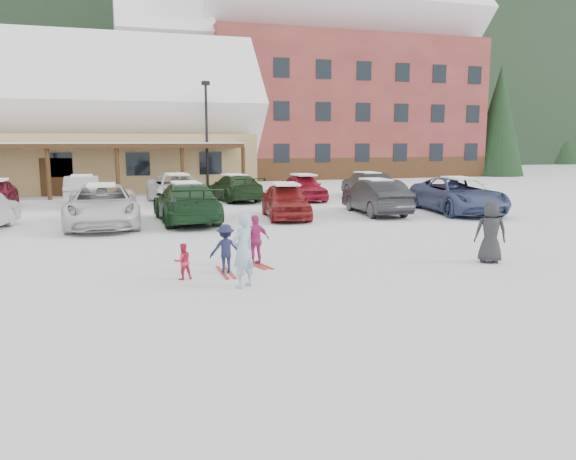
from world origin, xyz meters
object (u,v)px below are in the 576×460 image
object	(u,v)px
alpine_hotel	(315,81)
parked_car_13	(367,185)
child_magenta	(256,240)
parked_car_5	(376,197)
adult_skier	(243,250)
parked_car_9	(82,191)
parked_car_12	(304,187)
parked_car_3	(186,203)
day_lodge	(28,129)
lamp_post	(207,131)
parked_car_2	(102,205)
toddler_red	(183,261)
parked_car_10	(177,189)
bystander_dark	(491,232)
parked_car_4	(285,201)
child_navy	(226,249)
parked_car_11	(235,188)
parked_car_6	(458,195)

from	to	relation	value
alpine_hotel	parked_car_13	distance (m)	22.71
child_magenta	parked_car_5	distance (m)	11.26
adult_skier	parked_car_9	distance (m)	18.30
parked_car_5	parked_car_12	bearing A→B (deg)	-75.70
parked_car_3	child_magenta	bearing A→B (deg)	93.42
day_lodge	adult_skier	xyz separation A→B (m)	(7.85, -28.33, -3.11)
lamp_post	parked_car_2	world-z (taller)	lamp_post
toddler_red	parked_car_2	bearing A→B (deg)	-90.35
child_magenta	parked_car_10	xyz separation A→B (m)	(-0.41, 14.98, 0.11)
bystander_dark	alpine_hotel	bearing A→B (deg)	-75.89
alpine_hotel	toddler_red	size ratio (longest dim) A/B	36.92
adult_skier	parked_car_4	size ratio (longest dim) A/B	0.39
lamp_post	parked_car_5	world-z (taller)	lamp_post
child_magenta	child_navy	bearing A→B (deg)	21.39
bystander_dark	parked_car_11	world-z (taller)	bystander_dark
parked_car_9	parked_car_10	xyz separation A→B (m)	(4.58, -0.72, 0.02)
alpine_hotel	child_navy	size ratio (longest dim) A/B	26.25
adult_skier	child_magenta	xyz separation A→B (m)	(0.81, 2.12, -0.18)
alpine_hotel	parked_car_5	size ratio (longest dim) A/B	6.83
alpine_hotel	parked_car_6	bearing A→B (deg)	-96.82
alpine_hotel	parked_car_2	bearing A→B (deg)	-123.47
alpine_hotel	parked_car_6	size ratio (longest dim) A/B	5.59
lamp_post	toddler_red	world-z (taller)	lamp_post
parked_car_3	parked_car_10	world-z (taller)	parked_car_3
toddler_red	parked_car_10	size ratio (longest dim) A/B	0.16
lamp_post	parked_car_11	xyz separation A→B (m)	(0.55, -5.60, -3.10)
adult_skier	child_magenta	bearing A→B (deg)	-144.05
child_navy	parked_car_12	size ratio (longest dim) A/B	0.29
alpine_hotel	bystander_dark	world-z (taller)	alpine_hotel
parked_car_10	day_lodge	bearing A→B (deg)	121.89
lamp_post	parked_car_3	xyz separation A→B (m)	(-2.90, -12.94, -3.02)
parked_car_3	parked_car_5	bearing A→B (deg)	178.97
parked_car_4	parked_car_6	distance (m)	7.91
adult_skier	parked_car_11	xyz separation A→B (m)	(3.50, 17.76, -0.13)
child_magenta	parked_car_6	bearing A→B (deg)	-160.16
parked_car_3	child_navy	bearing A→B (deg)	87.13
day_lodge	parked_car_11	distance (m)	15.85
lamp_post	child_magenta	bearing A→B (deg)	-95.75
parked_car_3	lamp_post	bearing A→B (deg)	-104.48
parked_car_5	parked_car_6	world-z (taller)	parked_car_6
parked_car_5	parked_car_10	size ratio (longest dim) A/B	0.84
alpine_hotel	parked_car_13	size ratio (longest dim) A/B	7.41
lamp_post	parked_car_3	distance (m)	13.60
parked_car_13	parked_car_2	bearing A→B (deg)	26.14
parked_car_12	lamp_post	bearing A→B (deg)	121.77
adult_skier	parked_car_12	bearing A→B (deg)	-146.01
day_lodge	child_navy	world-z (taller)	day_lodge
parked_car_2	parked_car_5	size ratio (longest dim) A/B	1.23
alpine_hotel	toddler_red	world-z (taller)	alpine_hotel
toddler_red	parked_car_11	world-z (taller)	parked_car_11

